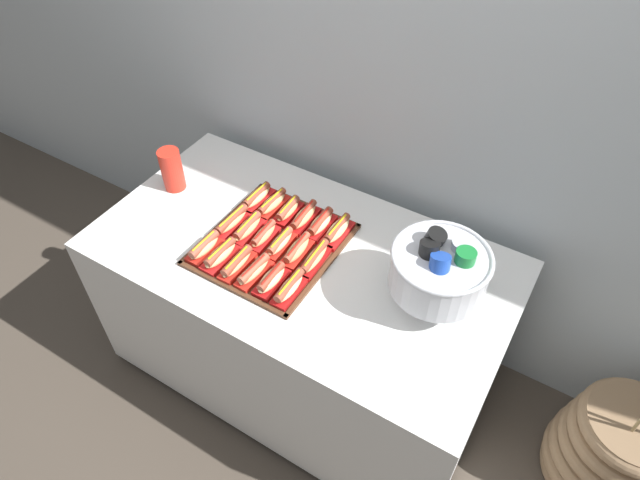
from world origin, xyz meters
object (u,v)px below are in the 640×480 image
(hot_dog_6, at_px, (232,221))
(punch_bowl, at_px, (440,269))
(hot_dog_3, at_px, (254,271))
(hot_dog_5, at_px, (289,288))
(cup_stack, at_px, (172,170))
(hot_dog_8, at_px, (264,235))
(hot_dog_14, at_px, (288,210))
(buffet_table, at_px, (303,314))
(serving_tray, at_px, (272,245))
(hot_dog_1, at_px, (221,255))
(hot_dog_2, at_px, (237,263))
(hot_dog_15, at_px, (304,217))
(hot_dog_11, at_px, (315,258))
(hot_dog_13, at_px, (272,204))
(floor_vase, at_px, (613,450))
(hot_dog_10, at_px, (297,250))
(hot_dog_7, at_px, (248,228))
(hot_dog_0, at_px, (204,247))
(hot_dog_12, at_px, (257,197))
(hot_dog_17, at_px, (337,230))
(hot_dog_9, at_px, (280,243))
(hot_dog_4, at_px, (271,280))
(hot_dog_16, at_px, (320,224))

(hot_dog_6, relative_size, punch_bowl, 0.54)
(hot_dog_3, height_order, hot_dog_5, hot_dog_5)
(cup_stack, bearing_deg, hot_dog_5, -17.91)
(hot_dog_8, bearing_deg, hot_dog_14, 90.09)
(buffet_table, height_order, serving_tray, serving_tray)
(hot_dog_1, xyz_separation_m, hot_dog_2, (0.07, 0.00, -0.00))
(hot_dog_1, height_order, hot_dog_3, hot_dog_1)
(hot_dog_15, bearing_deg, hot_dog_2, -102.72)
(hot_dog_11, xyz_separation_m, hot_dog_13, (-0.30, 0.16, 0.00))
(hot_dog_11, distance_m, hot_dog_13, 0.34)
(floor_vase, relative_size, hot_dog_6, 5.31)
(buffet_table, xyz_separation_m, hot_dog_1, (-0.22, -0.19, 0.41))
(hot_dog_10, bearing_deg, hot_dog_7, -179.91)
(hot_dog_0, height_order, hot_dog_6, hot_dog_0)
(hot_dog_10, bearing_deg, hot_dog_5, -65.47)
(hot_dog_15, xyz_separation_m, punch_bowl, (0.59, -0.10, 0.13))
(hot_dog_15, bearing_deg, floor_vase, 2.16)
(buffet_table, height_order, hot_dog_12, hot_dog_12)
(hot_dog_3, height_order, hot_dog_13, hot_dog_3)
(hot_dog_5, distance_m, hot_dog_12, 0.50)
(hot_dog_17, bearing_deg, hot_dog_8, -143.66)
(hot_dog_12, xyz_separation_m, punch_bowl, (0.81, -0.10, 0.13))
(buffet_table, relative_size, hot_dog_12, 9.13)
(hot_dog_3, bearing_deg, hot_dog_14, 102.89)
(hot_dog_2, relative_size, hot_dog_17, 1.01)
(hot_dog_0, bearing_deg, hot_dog_5, 0.09)
(hot_dog_10, xyz_separation_m, hot_dog_13, (-0.23, 0.16, -0.00))
(hot_dog_5, distance_m, hot_dog_7, 0.34)
(hot_dog_8, relative_size, hot_dog_13, 0.92)
(hot_dog_9, bearing_deg, hot_dog_15, 90.09)
(hot_dog_8, distance_m, hot_dog_9, 0.08)
(hot_dog_12, bearing_deg, hot_dog_4, -47.64)
(hot_dog_14, relative_size, hot_dog_17, 0.92)
(hot_dog_5, relative_size, hot_dog_7, 0.94)
(hot_dog_0, relative_size, hot_dog_13, 0.91)
(hot_dog_2, height_order, hot_dog_12, same)
(hot_dog_6, height_order, hot_dog_10, hot_dog_10)
(hot_dog_5, bearing_deg, hot_dog_16, 102.89)
(hot_dog_9, bearing_deg, hot_dog_8, -179.91)
(hot_dog_14, xyz_separation_m, punch_bowl, (0.66, -0.10, 0.13))
(serving_tray, xyz_separation_m, hot_dog_17, (0.19, 0.17, 0.03))
(hot_dog_1, distance_m, hot_dog_10, 0.28)
(hot_dog_4, xyz_separation_m, hot_dog_12, (-0.30, 0.33, -0.00))
(hot_dog_5, relative_size, hot_dog_9, 1.02)
(hot_dog_11, bearing_deg, hot_dog_1, -151.10)
(hot_dog_0, height_order, hot_dog_10, hot_dog_0)
(hot_dog_12, bearing_deg, serving_tray, -41.26)
(hot_dog_4, bearing_deg, hot_dog_15, 102.89)
(hot_dog_17, bearing_deg, floor_vase, 2.41)
(hot_dog_4, relative_size, hot_dog_10, 0.94)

